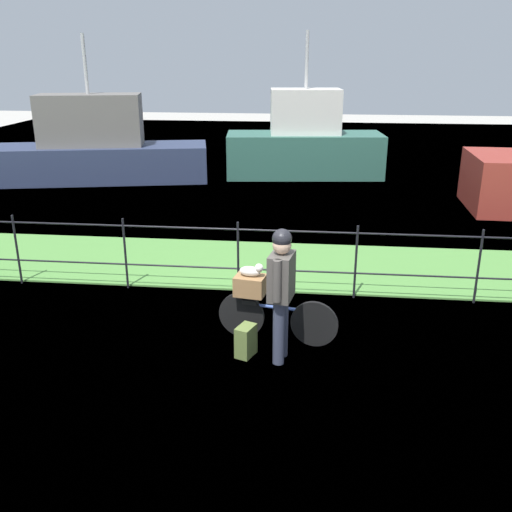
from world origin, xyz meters
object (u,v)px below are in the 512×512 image
at_px(terrier_dog, 252,271).
at_px(cyclist_person, 281,284).
at_px(backpack_on_paving, 246,341).
at_px(wooden_crate, 250,285).
at_px(moored_boat_mid, 304,145).
at_px(bicycle_main, 276,318).
at_px(moored_boat_near, 93,150).

distance_m(terrier_dog, cyclist_person, 0.67).
height_order(terrier_dog, backpack_on_paving, terrier_dog).
bearing_deg(wooden_crate, cyclist_person, -50.55).
bearing_deg(backpack_on_paving, moored_boat_mid, -160.70).
bearing_deg(terrier_dog, wooden_crate, 170.50).
bearing_deg(wooden_crate, terrier_dog, -9.50).
height_order(wooden_crate, terrier_dog, terrier_dog).
xyz_separation_m(bicycle_main, moored_boat_near, (-6.04, 9.32, 0.56)).
distance_m(bicycle_main, terrier_dog, 0.70).
distance_m(bicycle_main, wooden_crate, 0.54).
bearing_deg(moored_boat_mid, backpack_on_paving, -91.99).
relative_size(wooden_crate, backpack_on_paving, 0.96).
height_order(terrier_dog, cyclist_person, cyclist_person).
bearing_deg(cyclist_person, moored_boat_near, 122.07).
xyz_separation_m(moored_boat_near, moored_boat_mid, (6.09, 1.38, 0.06)).
xyz_separation_m(bicycle_main, moored_boat_mid, (0.05, 10.70, 0.62)).
bearing_deg(moored_boat_near, terrier_dog, -58.30).
height_order(wooden_crate, moored_boat_near, moored_boat_near).
bearing_deg(terrier_dog, bicycle_main, -9.50).
height_order(backpack_on_paving, moored_boat_mid, moored_boat_mid).
height_order(wooden_crate, moored_boat_mid, moored_boat_mid).
bearing_deg(cyclist_person, backpack_on_paving, 174.11).
bearing_deg(backpack_on_paving, bicycle_main, 162.78).
bearing_deg(bicycle_main, moored_boat_mid, 89.75).
relative_size(cyclist_person, backpack_on_paving, 4.21).
bearing_deg(wooden_crate, moored_boat_mid, 87.90).
distance_m(backpack_on_paving, moored_boat_near, 11.31).
distance_m(wooden_crate, moored_boat_mid, 10.65).
xyz_separation_m(terrier_dog, moored_boat_near, (-5.72, 9.27, -0.06)).
relative_size(bicycle_main, backpack_on_paving, 3.94).
relative_size(bicycle_main, moored_boat_near, 0.23).
xyz_separation_m(bicycle_main, cyclist_person, (0.09, -0.47, 0.67)).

